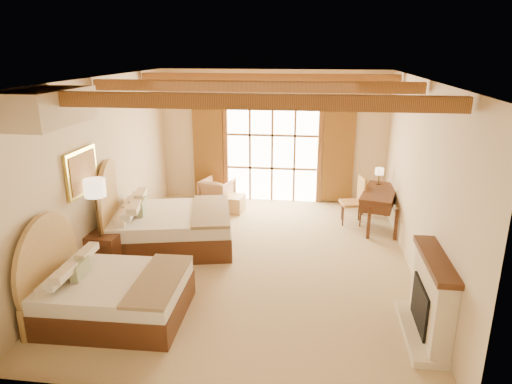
% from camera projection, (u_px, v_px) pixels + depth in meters
% --- Properties ---
extents(floor, '(7.00, 7.00, 0.00)m').
position_uv_depth(floor, '(253.00, 259.00, 8.30)').
color(floor, '#D1BB8D').
rests_on(floor, ground).
extents(wall_back, '(5.50, 0.00, 5.50)m').
position_uv_depth(wall_back, '(273.00, 137.00, 11.13)').
color(wall_back, beige).
rests_on(wall_back, ground).
extents(wall_left, '(0.00, 7.00, 7.00)m').
position_uv_depth(wall_left, '(101.00, 169.00, 8.16)').
color(wall_left, beige).
rests_on(wall_left, ground).
extents(wall_right, '(0.00, 7.00, 7.00)m').
position_uv_depth(wall_right, '(419.00, 180.00, 7.48)').
color(wall_right, beige).
rests_on(wall_right, ground).
extents(ceiling, '(7.00, 7.00, 0.00)m').
position_uv_depth(ceiling, '(253.00, 79.00, 7.34)').
color(ceiling, '#B67D3C').
rests_on(ceiling, ground).
extents(ceiling_beams, '(5.39, 4.60, 0.18)m').
position_uv_depth(ceiling_beams, '(253.00, 86.00, 7.37)').
color(ceiling_beams, '#9A6431').
rests_on(ceiling_beams, ceiling).
extents(french_doors, '(3.95, 0.08, 2.60)m').
position_uv_depth(french_doors, '(272.00, 151.00, 11.18)').
color(french_doors, white).
rests_on(french_doors, ground).
extents(fireplace, '(0.46, 1.40, 1.16)m').
position_uv_depth(fireplace, '(430.00, 302.00, 5.94)').
color(fireplace, beige).
rests_on(fireplace, ground).
extents(painting, '(0.06, 0.95, 0.75)m').
position_uv_depth(painting, '(82.00, 172.00, 7.40)').
color(painting, gold).
rests_on(painting, wall_left).
extents(canopy_valance, '(0.70, 1.40, 0.45)m').
position_uv_depth(canopy_valance, '(46.00, 107.00, 5.82)').
color(canopy_valance, beige).
rests_on(canopy_valance, ceiling).
extents(bed_near, '(2.01, 1.56, 1.31)m').
position_uv_depth(bed_near, '(104.00, 290.00, 6.46)').
color(bed_near, '#4D2514').
rests_on(bed_near, floor).
extents(bed_far, '(2.64, 2.18, 1.51)m').
position_uv_depth(bed_far, '(162.00, 224.00, 8.74)').
color(bed_far, '#4D2514').
rests_on(bed_far, floor).
extents(nightstand, '(0.56, 0.56, 0.64)m').
position_uv_depth(nightstand, '(106.00, 251.00, 7.88)').
color(nightstand, '#4D2514').
rests_on(nightstand, floor).
extents(floor_lamp, '(0.35, 0.35, 1.64)m').
position_uv_depth(floor_lamp, '(95.00, 194.00, 7.45)').
color(floor_lamp, '#3B2B18').
rests_on(floor_lamp, floor).
extents(armchair, '(0.87, 0.88, 0.66)m').
position_uv_depth(armchair, '(217.00, 192.00, 11.08)').
color(armchair, '#9D704C').
rests_on(armchair, floor).
extents(ottoman, '(0.58, 0.58, 0.38)m').
position_uv_depth(ottoman, '(232.00, 204.00, 10.69)').
color(ottoman, tan).
rests_on(ottoman, floor).
extents(desk, '(0.99, 1.60, 0.80)m').
position_uv_depth(desk, '(378.00, 207.00, 9.71)').
color(desk, '#4D2514').
rests_on(desk, floor).
extents(desk_chair, '(0.55, 0.55, 1.05)m').
position_uv_depth(desk_chair, '(353.00, 209.00, 9.93)').
color(desk_chair, '#B6873D').
rests_on(desk_chair, floor).
extents(desk_lamp, '(0.18, 0.18, 0.37)m').
position_uv_depth(desk_lamp, '(379.00, 172.00, 9.98)').
color(desk_lamp, '#3B2B18').
rests_on(desk_lamp, desk).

